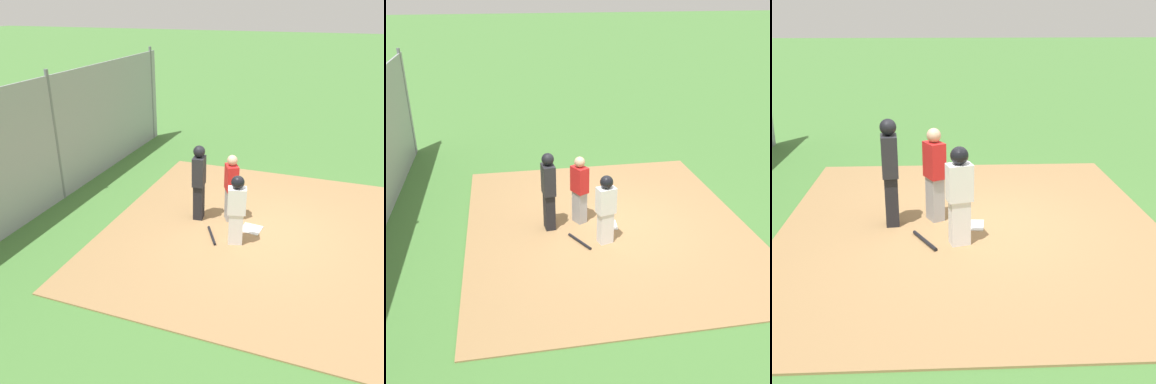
# 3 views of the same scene
# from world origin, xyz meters

# --- Properties ---
(ground_plane) EXTENTS (140.00, 140.00, 0.00)m
(ground_plane) POSITION_xyz_m (0.00, 0.00, 0.00)
(ground_plane) COLOR #477A38
(dirt_infield) EXTENTS (7.20, 6.40, 0.03)m
(dirt_infield) POSITION_xyz_m (0.00, 0.00, 0.01)
(dirt_infield) COLOR #9E774C
(dirt_infield) RESTS_ON ground_plane
(home_plate) EXTENTS (0.48, 0.48, 0.02)m
(home_plate) POSITION_xyz_m (0.00, 0.00, 0.04)
(home_plate) COLOR white
(home_plate) RESTS_ON dirt_infield
(catcher) EXTENTS (0.46, 0.41, 1.62)m
(catcher) POSITION_xyz_m (-0.31, -0.60, 0.87)
(catcher) COLOR #9E9EA3
(catcher) RESTS_ON dirt_infield
(umpire) EXTENTS (0.41, 0.30, 1.83)m
(umpire) POSITION_xyz_m (-0.13, -1.33, 1.00)
(umpire) COLOR black
(umpire) RESTS_ON dirt_infield
(runner) EXTENTS (0.35, 0.43, 1.57)m
(runner) POSITION_xyz_m (0.68, -0.22, 0.91)
(runner) COLOR silver
(runner) RESTS_ON dirt_infield
(baseball_bat) EXTENTS (0.70, 0.41, 0.06)m
(baseball_bat) POSITION_xyz_m (0.62, -0.76, 0.06)
(baseball_bat) COLOR black
(baseball_bat) RESTS_ON dirt_infield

